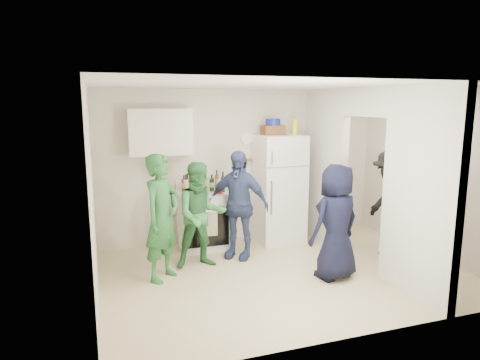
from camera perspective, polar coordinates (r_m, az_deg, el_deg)
name	(u,v)px	position (r m, az deg, el deg)	size (l,w,h in m)	color
floor	(284,273)	(5.98, 5.86, -12.25)	(4.80, 4.80, 0.00)	beige
wall_back	(243,165)	(7.19, 0.46, 1.98)	(4.80, 4.80, 0.00)	silver
wall_front	(361,215)	(4.18, 15.85, -4.48)	(4.80, 4.80, 0.00)	silver
wall_left	(92,195)	(5.13, -19.11, -1.96)	(3.40, 3.40, 0.00)	silver
wall_right	(433,174)	(6.97, 24.36, 0.79)	(3.40, 3.40, 0.00)	silver
ceiling	(287,85)	(5.53, 6.35, 12.42)	(4.80, 4.80, 0.00)	white
partition_pier_back	(324,167)	(7.14, 11.20, 1.72)	(0.12, 1.20, 2.50)	silver
partition_pier_front	(420,194)	(5.37, 22.87, -1.68)	(0.12, 1.20, 2.50)	silver
partition_header	(368,102)	(6.13, 16.70, 9.97)	(0.12, 1.00, 0.40)	silver
stove	(203,220)	(6.82, -4.98, -5.36)	(0.76, 0.63, 0.91)	white
upper_cabinet	(160,132)	(6.62, -10.62, 6.32)	(0.95, 0.34, 0.70)	silver
fridge	(279,189)	(7.10, 5.20, -1.14)	(0.73, 0.71, 1.78)	white
wicker_basket	(273,130)	(6.98, 4.40, 6.65)	(0.35, 0.25, 0.15)	brown
blue_bowl	(273,122)	(6.97, 4.42, 7.72)	(0.24, 0.24, 0.11)	navy
yellow_cup_stack_top	(295,127)	(6.97, 7.34, 7.01)	(0.09, 0.09, 0.25)	#D0DB12
wall_clock	(247,139)	(7.13, 0.89, 5.55)	(0.22, 0.22, 0.03)	white
spice_shelf	(244,160)	(7.12, 0.59, 2.72)	(0.35, 0.08, 0.03)	olive
nook_window	(424,145)	(7.05, 23.38, 4.25)	(0.03, 0.70, 0.80)	black
nook_window_frame	(424,145)	(7.04, 23.29, 4.25)	(0.04, 0.76, 0.86)	white
nook_valance	(424,122)	(7.00, 23.34, 7.10)	(0.04, 0.82, 0.18)	white
yellow_cup_stack_stove	(198,187)	(6.45, -5.63, -1.00)	(0.09, 0.09, 0.25)	yellow
red_cup	(219,190)	(6.57, -2.77, -1.34)	(0.09, 0.09, 0.12)	red
person_green_left	(162,218)	(5.62, -10.38, -4.95)	(0.60, 0.40, 1.66)	#2B6B3A
person_green_center	(201,215)	(5.98, -5.25, -4.70)	(0.72, 0.56, 1.49)	#3B8747
person_denim	(238,205)	(6.31, -0.27, -3.31)	(0.94, 0.39, 1.61)	navy
person_navy	(336,222)	(5.70, 12.70, -5.50)	(0.74, 0.48, 1.52)	black
person_nook	(391,205)	(6.67, 19.45, -3.12)	(1.05, 0.60, 1.62)	black
bottle_a	(184,183)	(6.76, -7.48, -0.47)	(0.08, 0.08, 0.26)	brown
bottle_b	(192,185)	(6.58, -6.46, -0.71)	(0.06, 0.06, 0.27)	#184A2C
bottle_c	(195,183)	(6.81, -6.08, -0.37)	(0.06, 0.06, 0.26)	#AFBABE
bottle_d	(203,184)	(6.65, -4.98, -0.48)	(0.07, 0.07, 0.29)	maroon
bottle_e	(205,182)	(6.90, -4.68, -0.20)	(0.06, 0.06, 0.26)	#A6B0B8
bottle_f	(212,183)	(6.75, -3.78, -0.39)	(0.08, 0.08, 0.27)	black
bottle_g	(217,180)	(6.88, -3.11, 0.03)	(0.07, 0.07, 0.32)	brown
bottle_h	(186,185)	(6.49, -7.20, -0.65)	(0.07, 0.07, 0.32)	silver
bottle_i	(204,181)	(6.79, -4.79, -0.10)	(0.07, 0.07, 0.33)	#4F320D
bottle_j	(223,182)	(6.68, -2.29, -0.25)	(0.07, 0.07, 0.32)	#21602D
bottle_k	(187,183)	(6.68, -7.02, -0.40)	(0.08, 0.08, 0.30)	brown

